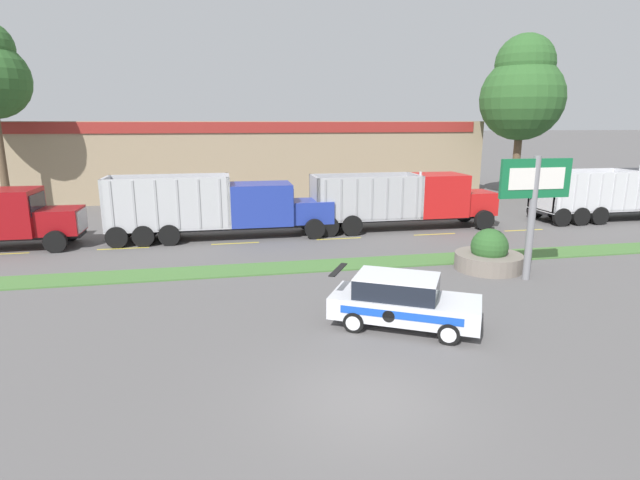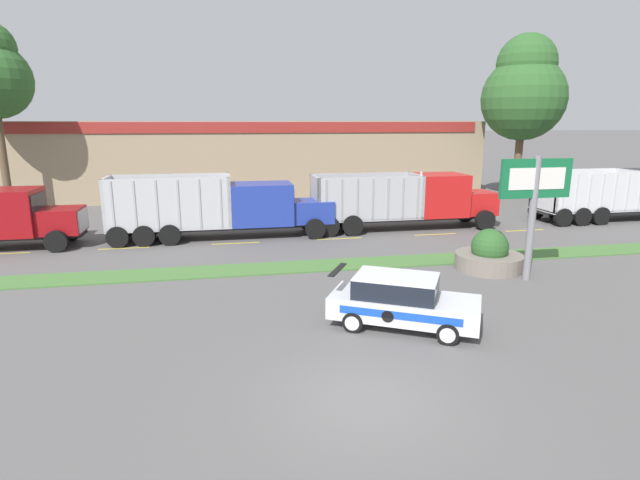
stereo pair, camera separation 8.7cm
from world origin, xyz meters
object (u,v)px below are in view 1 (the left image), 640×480
Objects in this scene: store_sign_post at (534,193)px; dump_truck_mid at (636,194)px; dump_truck_lead at (238,209)px; stone_planter at (489,255)px; dump_truck_far_right at (421,200)px; rally_car at (402,301)px.

dump_truck_mid is at bearing 35.48° from store_sign_post.
stone_planter is at bearing -38.48° from dump_truck_lead.
dump_truck_mid reaches higher than stone_planter.
dump_truck_far_right is at bearing -179.68° from dump_truck_mid.
rally_car is at bearing -71.35° from dump_truck_lead.
store_sign_post reaches higher than dump_truck_lead.
dump_truck_far_right reaches higher than rally_car.
dump_truck_lead is 4.20× the size of stone_planter.
store_sign_post is 1.74× the size of stone_planter.
dump_truck_lead is at bearing -177.64° from dump_truck_far_right.
rally_car is (4.36, -12.93, -0.72)m from dump_truck_lead.
rally_car is (-20.44, -13.44, -0.77)m from dump_truck_mid.
dump_truck_lead is 14.48m from store_sign_post.
store_sign_post is 3.30m from stone_planter.
store_sign_post is at bearing -41.40° from dump_truck_lead.
dump_truck_far_right is 10.09m from store_sign_post.
dump_truck_lead is 1.01× the size of dump_truck_mid.
dump_truck_mid is at bearing 29.77° from stone_planter.
dump_truck_mid reaches higher than dump_truck_lead.
stone_planter reaches higher than rally_car.
store_sign_post is at bearing -63.73° from stone_planter.
store_sign_post reaches higher than rally_car.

